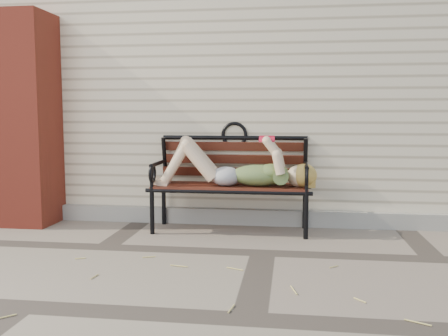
# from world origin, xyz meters

# --- Properties ---
(ground) EXTENTS (80.00, 80.00, 0.00)m
(ground) POSITION_xyz_m (0.00, 0.00, 0.00)
(ground) COLOR #75665A
(ground) RESTS_ON ground
(house_wall) EXTENTS (8.00, 4.00, 3.00)m
(house_wall) POSITION_xyz_m (0.00, 3.00, 1.50)
(house_wall) COLOR beige
(house_wall) RESTS_ON ground
(foundation_strip) EXTENTS (8.00, 0.10, 0.15)m
(foundation_strip) POSITION_xyz_m (0.00, 0.97, 0.07)
(foundation_strip) COLOR #9A978B
(foundation_strip) RESTS_ON ground
(brick_pillar) EXTENTS (0.50, 0.50, 2.00)m
(brick_pillar) POSITION_xyz_m (-2.30, 0.75, 1.00)
(brick_pillar) COLOR #A43425
(brick_pillar) RESTS_ON ground
(garden_bench) EXTENTS (1.52, 0.61, 0.98)m
(garden_bench) POSITION_xyz_m (-0.33, 0.78, 0.55)
(garden_bench) COLOR black
(garden_bench) RESTS_ON ground
(reading_woman) EXTENTS (1.43, 0.33, 0.45)m
(reading_woman) POSITION_xyz_m (-0.32, 0.66, 0.58)
(reading_woman) COLOR #0A3446
(reading_woman) RESTS_ON ground
(straw_scatter) EXTENTS (2.87, 1.67, 0.01)m
(straw_scatter) POSITION_xyz_m (-0.58, -1.30, 0.01)
(straw_scatter) COLOR #D3C067
(straw_scatter) RESTS_ON ground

